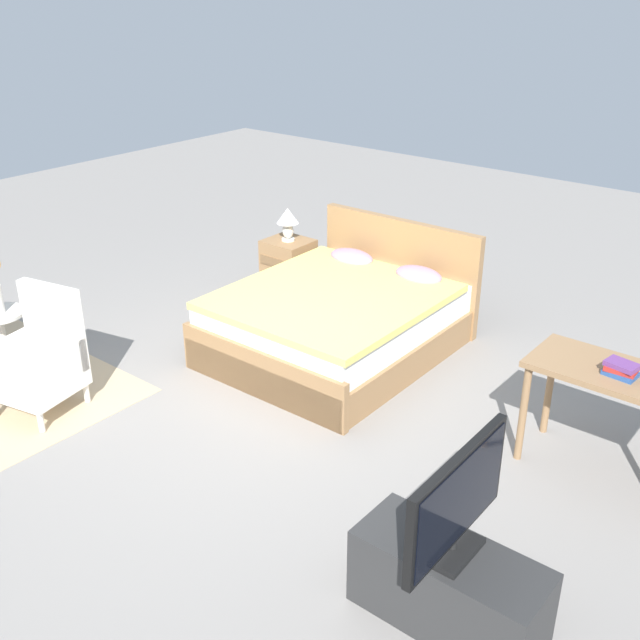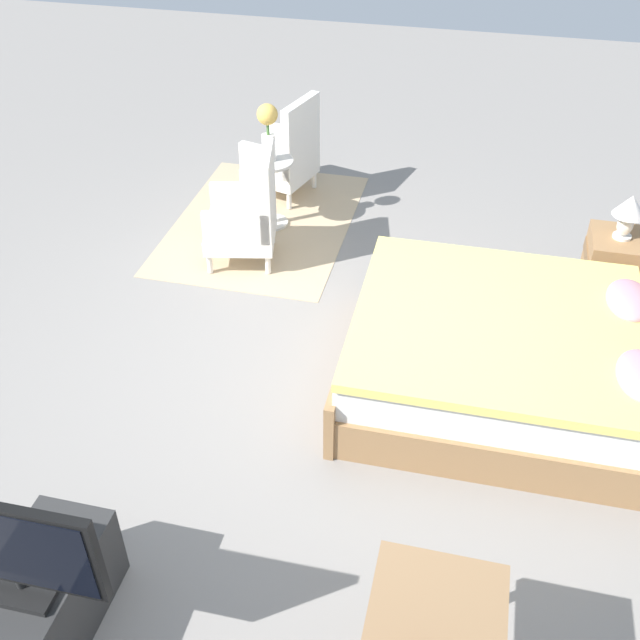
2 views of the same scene
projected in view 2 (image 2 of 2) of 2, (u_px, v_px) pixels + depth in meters
The scene contains 11 objects.
ground_plane at pixel (326, 387), 4.89m from camera, with size 16.00×16.00×0.00m, color gray.
floor_rug at pixel (263, 222), 6.57m from camera, with size 2.10×1.50×0.01m.
bed at pixel (515, 358), 4.66m from camera, with size 1.66×2.00×0.96m.
armchair_by_window_left at pixel (285, 156), 6.76m from camera, with size 0.66×0.66×0.92m.
armchair_by_window_right at pixel (247, 217), 5.89m from camera, with size 0.64×0.64×0.92m.
side_table at pixel (270, 185), 6.33m from camera, with size 0.40×0.40×0.61m.
flower_vase at pixel (268, 126), 6.01m from camera, with size 0.17×0.17×0.48m.
nightstand at pixel (612, 271), 5.45m from camera, with size 0.44×0.41×0.58m.
table_lamp at pixel (629, 211), 5.14m from camera, with size 0.22×0.22×0.33m.
tv_stand at pixel (35, 618), 3.35m from camera, with size 0.96×0.40×0.45m.
tv_flatscreen at pixel (5, 548), 3.03m from camera, with size 0.20×0.85×0.57m.
Camera 2 is at (3.52, 0.80, 3.33)m, focal length 42.00 mm.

